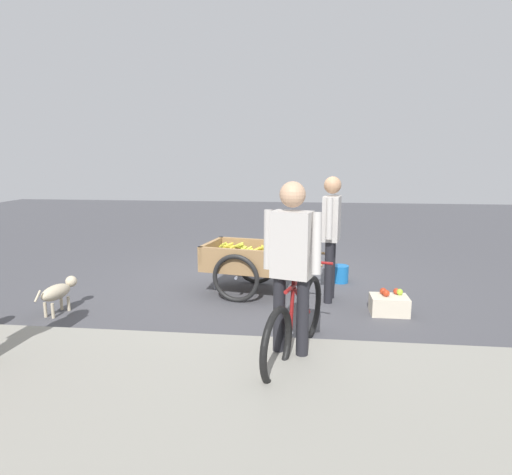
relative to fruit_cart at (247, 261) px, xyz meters
name	(u,v)px	position (x,y,z in m)	size (l,w,h in m)	color
ground_plane	(262,287)	(-0.19, -0.27, -0.44)	(24.00, 24.00, 0.00)	#47474C
curb_strip	(219,411)	(-0.19, 2.96, -0.38)	(12.00, 2.40, 0.12)	gray
fruit_cart	(247,261)	(0.00, 0.00, 0.00)	(1.76, 1.08, 0.72)	#937047
vendor_person	(331,227)	(-1.12, 0.22, 0.53)	(0.26, 0.57, 1.62)	black
bicycle	(296,322)	(-0.71, 1.93, -0.09)	(0.63, 1.61, 0.85)	black
cyclist_person	(292,258)	(-0.67, 2.08, 0.56)	(0.50, 0.30, 1.66)	black
dog	(58,291)	(2.15, 1.06, -0.17)	(0.26, 0.67, 0.40)	beige
plastic_bucket	(340,274)	(-1.33, -0.63, -0.31)	(0.25, 0.25, 0.26)	#1966B2
apple_crate	(389,304)	(-1.81, 0.65, -0.32)	(0.44, 0.32, 0.30)	beige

